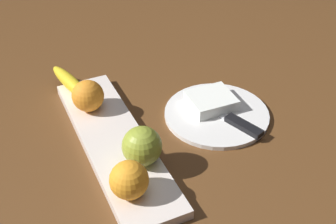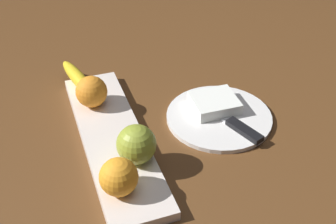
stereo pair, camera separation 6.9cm
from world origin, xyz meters
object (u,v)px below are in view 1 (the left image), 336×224
object	(u,v)px
knife	(238,123)
banana	(72,84)
orange_near_apple	(88,96)
folded_napkin	(211,101)
apple	(142,146)
dinner_plate	(217,114)
orange_near_banana	(129,180)
fruit_tray	(115,142)

from	to	relation	value
knife	banana	bearing A→B (deg)	27.51
banana	knife	distance (m)	0.40
orange_near_apple	folded_napkin	distance (m)	0.28
apple	dinner_plate	distance (m)	0.24
apple	knife	world-z (taller)	apple
orange_near_apple	dinner_plate	size ratio (longest dim) A/B	0.30
banana	orange_near_banana	size ratio (longest dim) A/B	2.61
banana	knife	size ratio (longest dim) A/B	1.04
fruit_tray	knife	world-z (taller)	same
apple	folded_napkin	xyz separation A→B (m)	(0.12, -0.22, -0.04)
knife	dinner_plate	bearing A→B (deg)	-1.14
banana	dinner_plate	bearing A→B (deg)	-140.50
banana	folded_napkin	size ratio (longest dim) A/B	1.83
fruit_tray	apple	xyz separation A→B (m)	(-0.09, -0.03, 0.05)
orange_near_banana	dinner_plate	distance (m)	0.32
apple	dinner_plate	xyz separation A→B (m)	(0.09, -0.22, -0.05)
apple	dinner_plate	bearing A→B (deg)	-68.30
orange_near_apple	banana	bearing A→B (deg)	9.07
banana	orange_near_apple	world-z (taller)	orange_near_apple
fruit_tray	apple	bearing A→B (deg)	-161.80
dinner_plate	folded_napkin	distance (m)	0.04
orange_near_apple	dinner_plate	distance (m)	0.29
orange_near_apple	knife	bearing A→B (deg)	-122.35
folded_napkin	knife	xyz separation A→B (m)	(-0.09, -0.02, -0.01)
apple	banana	xyz separation A→B (m)	(0.30, 0.06, -0.02)
folded_napkin	orange_near_apple	bearing A→B (deg)	70.75
orange_near_banana	banana	bearing A→B (deg)	1.04
orange_near_apple	apple	bearing A→B (deg)	-167.91
apple	dinner_plate	world-z (taller)	apple
fruit_tray	orange_near_banana	distance (m)	0.16
folded_napkin	fruit_tray	bearing A→B (deg)	96.90
orange_near_banana	knife	size ratio (longest dim) A/B	0.40
banana	orange_near_banana	distance (m)	0.37
orange_near_apple	dinner_plate	xyz separation A→B (m)	(-0.12, -0.26, -0.05)
folded_napkin	banana	bearing A→B (deg)	56.35
banana	knife	bearing A→B (deg)	-145.24
banana	dinner_plate	xyz separation A→B (m)	(-0.21, -0.28, -0.03)
knife	orange_near_banana	bearing A→B (deg)	88.77
apple	orange_near_apple	distance (m)	0.21
apple	orange_near_banana	distance (m)	0.09
fruit_tray	knife	xyz separation A→B (m)	(-0.06, -0.26, 0.00)
orange_near_banana	folded_napkin	bearing A→B (deg)	-55.52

